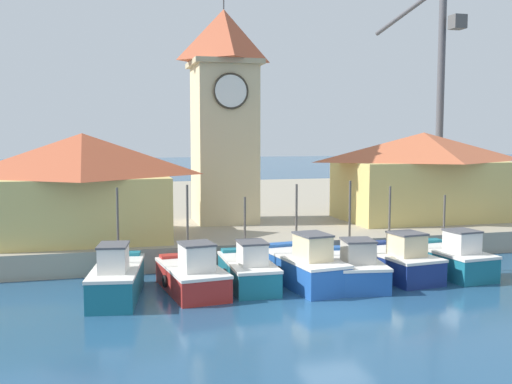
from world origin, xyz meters
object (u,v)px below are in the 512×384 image
object	(u,v)px
fishing_boat_far_left	(117,278)
warehouse_right	(423,175)
port_crane_near	(438,124)
fishing_boat_left_inner	(248,270)
fishing_boat_mid_left	(303,266)
warehouse_left	(83,185)
dock_worker_near_tower	(167,224)
fishing_boat_left_outer	(192,275)
clock_tower	(224,111)
fishing_boat_mid_right	(397,261)
fishing_boat_right_inner	(451,259)
fishing_boat_center	(353,267)

from	to	relation	value
fishing_boat_far_left	warehouse_right	world-z (taller)	warehouse_right
warehouse_right	port_crane_near	bearing A→B (deg)	53.10
fishing_boat_left_inner	port_crane_near	xyz separation A→B (m)	(18.99, 16.30, 6.55)
fishing_boat_mid_left	port_crane_near	distance (m)	24.40
fishing_boat_left_inner	fishing_boat_far_left	bearing A→B (deg)	-174.97
warehouse_left	dock_worker_near_tower	size ratio (longest dim) A/B	5.39
fishing_boat_far_left	fishing_boat_mid_left	xyz separation A→B (m)	(7.85, 0.12, 0.01)
fishing_boat_far_left	dock_worker_near_tower	bearing A→B (deg)	65.47
fishing_boat_far_left	fishing_boat_left_outer	bearing A→B (deg)	2.70
fishing_boat_mid_left	fishing_boat_far_left	bearing A→B (deg)	-179.12
clock_tower	warehouse_left	xyz separation A→B (m)	(-8.15, -4.12, -3.93)
fishing_boat_far_left	warehouse_right	distance (m)	21.56
fishing_boat_mid_left	fishing_boat_mid_right	xyz separation A→B (m)	(4.51, 0.16, -0.06)
fishing_boat_left_inner	fishing_boat_right_inner	size ratio (longest dim) A/B	1.03
fishing_boat_far_left	dock_worker_near_tower	size ratio (longest dim) A/B	3.18
fishing_boat_far_left	fishing_boat_right_inner	xyz separation A→B (m)	(15.03, 0.08, -0.04)
fishing_boat_far_left	clock_tower	world-z (taller)	clock_tower
fishing_boat_left_outer	clock_tower	distance (m)	14.02
fishing_boat_mid_right	clock_tower	world-z (taller)	clock_tower
fishing_boat_left_outer	fishing_boat_mid_left	xyz separation A→B (m)	(4.82, -0.02, 0.09)
fishing_boat_far_left	fishing_boat_left_outer	distance (m)	3.03
fishing_boat_mid_left	warehouse_left	world-z (taller)	warehouse_left
fishing_boat_center	fishing_boat_far_left	bearing A→B (deg)	178.65
fishing_boat_left_inner	fishing_boat_mid_right	bearing A→B (deg)	-1.69
fishing_boat_far_left	clock_tower	bearing A→B (deg)	59.61
warehouse_right	port_crane_near	size ratio (longest dim) A/B	0.64
fishing_boat_center	warehouse_left	world-z (taller)	warehouse_left
fishing_boat_left_inner	dock_worker_near_tower	xyz separation A→B (m)	(-2.81, 5.36, 1.30)
fishing_boat_mid_right	fishing_boat_far_left	bearing A→B (deg)	-178.71
clock_tower	fishing_boat_left_inner	bearing A→B (deg)	-96.83
fishing_boat_mid_left	clock_tower	bearing A→B (deg)	95.15
fishing_boat_center	fishing_boat_mid_right	world-z (taller)	fishing_boat_center
fishing_boat_left_outer	fishing_boat_center	bearing A→B (deg)	-3.10
fishing_boat_left_outer	fishing_boat_mid_left	size ratio (longest dim) A/B	0.88
warehouse_left	warehouse_right	distance (m)	20.51
fishing_boat_mid_left	fishing_boat_center	world-z (taller)	fishing_boat_center
fishing_boat_left_inner	warehouse_left	world-z (taller)	warehouse_left
fishing_boat_left_outer	warehouse_left	distance (m)	9.12
dock_worker_near_tower	warehouse_left	bearing A→B (deg)	157.73
fishing_boat_left_inner	fishing_boat_mid_right	size ratio (longest dim) A/B	0.97
fishing_boat_far_left	fishing_boat_left_inner	distance (m)	5.50
port_crane_near	dock_worker_near_tower	world-z (taller)	port_crane_near
fishing_boat_far_left	fishing_boat_center	size ratio (longest dim) A/B	1.05
fishing_boat_mid_right	warehouse_left	bearing A→B (deg)	152.24
fishing_boat_right_inner	clock_tower	world-z (taller)	clock_tower
fishing_boat_left_inner	dock_worker_near_tower	world-z (taller)	fishing_boat_left_inner
clock_tower	warehouse_left	world-z (taller)	clock_tower
fishing_boat_mid_left	fishing_boat_left_outer	bearing A→B (deg)	179.74
port_crane_near	fishing_boat_far_left	bearing A→B (deg)	-145.55
fishing_boat_mid_left	clock_tower	xyz separation A→B (m)	(-1.04, 11.49, 7.04)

